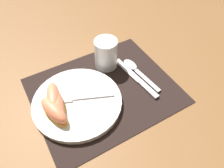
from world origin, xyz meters
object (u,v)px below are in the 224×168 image
object	(u,v)px
juice_glass	(106,55)
citrus_wedge_0	(54,99)
knife	(137,78)
fork	(75,98)
plate	(77,102)
spoon	(135,69)
citrus_wedge_1	(56,104)
citrus_wedge_2	(54,111)

from	to	relation	value
juice_glass	citrus_wedge_0	world-z (taller)	juice_glass
knife	fork	distance (m)	0.21
plate	knife	distance (m)	0.21
plate	spoon	size ratio (longest dim) A/B	1.50
plate	citrus_wedge_0	size ratio (longest dim) A/B	2.09
plate	spoon	distance (m)	0.23
knife	citrus_wedge_1	bearing A→B (deg)	177.73
plate	citrus_wedge_1	bearing A→B (deg)	175.10
fork	citrus_wedge_0	bearing A→B (deg)	165.13
fork	citrus_wedge_1	world-z (taller)	citrus_wedge_1
citrus_wedge_0	citrus_wedge_2	xyz separation A→B (m)	(-0.01, -0.04, 0.00)
plate	citrus_wedge_1	distance (m)	0.07
spoon	citrus_wedge_0	size ratio (longest dim) A/B	1.40
citrus_wedge_0	spoon	bearing A→B (deg)	1.92
fork	citrus_wedge_1	size ratio (longest dim) A/B	1.38
citrus_wedge_1	citrus_wedge_0	bearing A→B (deg)	84.09
juice_glass	knife	world-z (taller)	juice_glass
juice_glass	spoon	bearing A→B (deg)	-43.46
knife	juice_glass	bearing A→B (deg)	116.39
juice_glass	knife	size ratio (longest dim) A/B	0.50
juice_glass	fork	bearing A→B (deg)	-149.25
plate	fork	xyz separation A→B (m)	(-0.00, 0.01, 0.01)
knife	citrus_wedge_2	size ratio (longest dim) A/B	1.79
knife	citrus_wedge_1	distance (m)	0.27
citrus_wedge_0	juice_glass	bearing A→B (deg)	20.01
citrus_wedge_0	citrus_wedge_1	world-z (taller)	citrus_wedge_0
spoon	citrus_wedge_1	xyz separation A→B (m)	(-0.28, -0.03, 0.03)
spoon	plate	bearing A→B (deg)	-171.52
plate	knife	bearing A→B (deg)	-1.50
juice_glass	citrus_wedge_1	size ratio (longest dim) A/B	0.75
fork	citrus_wedge_0	world-z (taller)	citrus_wedge_0
spoon	fork	distance (m)	0.23
fork	citrus_wedge_2	world-z (taller)	citrus_wedge_2
plate	juice_glass	distance (m)	0.19
juice_glass	knife	bearing A→B (deg)	-63.61
juice_glass	citrus_wedge_0	xyz separation A→B (m)	(-0.21, -0.08, -0.01)
fork	plate	bearing A→B (deg)	-79.21
juice_glass	citrus_wedge_0	bearing A→B (deg)	-159.99
citrus_wedge_1	citrus_wedge_2	size ratio (longest dim) A/B	1.19
juice_glass	citrus_wedge_2	world-z (taller)	juice_glass
spoon	fork	size ratio (longest dim) A/B	0.92
spoon	citrus_wedge_0	distance (m)	0.28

